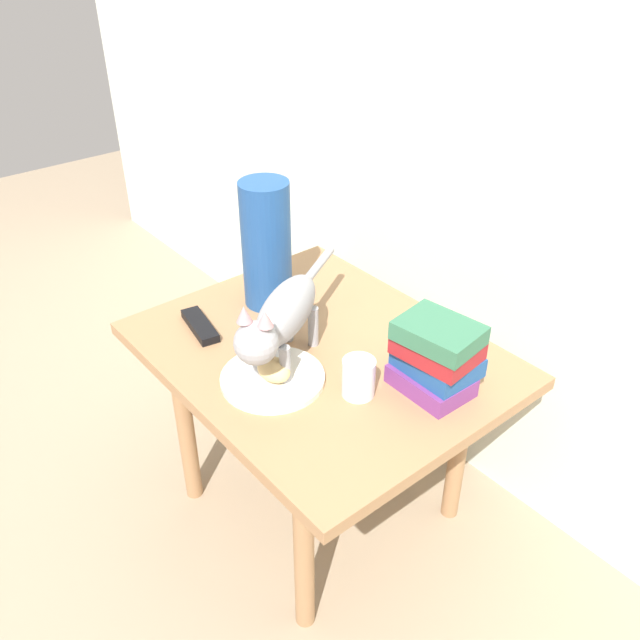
% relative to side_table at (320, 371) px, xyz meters
% --- Properties ---
extents(ground_plane, '(6.00, 6.00, 0.00)m').
position_rel_side_table_xyz_m(ground_plane, '(0.00, 0.00, -0.45)').
color(ground_plane, gray).
extents(back_panel, '(4.00, 0.04, 2.20)m').
position_rel_side_table_xyz_m(back_panel, '(0.00, 0.45, 0.65)').
color(back_panel, silver).
rests_on(back_panel, ground).
extents(side_table, '(0.82, 0.66, 0.51)m').
position_rel_side_table_xyz_m(side_table, '(0.00, 0.00, 0.00)').
color(side_table, '#9E724C').
rests_on(side_table, ground).
extents(plate, '(0.23, 0.23, 0.01)m').
position_rel_side_table_xyz_m(plate, '(0.03, -0.15, 0.07)').
color(plate, silver).
rests_on(plate, side_table).
extents(bread_roll, '(0.09, 0.07, 0.05)m').
position_rel_side_table_xyz_m(bread_roll, '(0.04, -0.16, 0.10)').
color(bread_roll, '#E0BC7A').
rests_on(bread_roll, plate).
extents(cat, '(0.27, 0.43, 0.23)m').
position_rel_side_table_xyz_m(cat, '(0.00, -0.11, 0.20)').
color(cat, '#99999E').
rests_on(cat, side_table).
extents(book_stack, '(0.18, 0.15, 0.17)m').
position_rel_side_table_xyz_m(book_stack, '(0.26, 0.09, 0.15)').
color(book_stack, '#72337A').
rests_on(book_stack, side_table).
extents(green_vase, '(0.12, 0.12, 0.32)m').
position_rel_side_table_xyz_m(green_vase, '(-0.25, 0.03, 0.22)').
color(green_vase, navy).
rests_on(green_vase, side_table).
extents(candle_jar, '(0.07, 0.07, 0.08)m').
position_rel_side_table_xyz_m(candle_jar, '(0.17, -0.04, 0.10)').
color(candle_jar, silver).
rests_on(candle_jar, side_table).
extents(tv_remote, '(0.16, 0.07, 0.02)m').
position_rel_side_table_xyz_m(tv_remote, '(-0.25, -0.17, 0.07)').
color(tv_remote, black).
rests_on(tv_remote, side_table).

